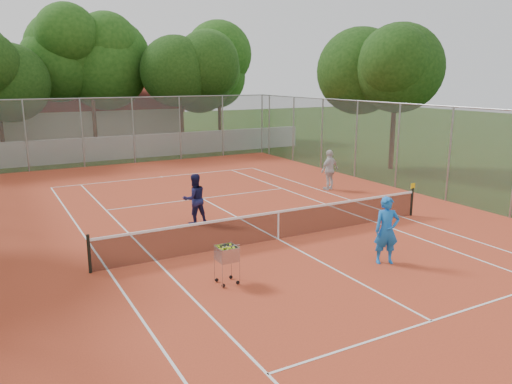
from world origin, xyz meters
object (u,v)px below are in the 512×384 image
player_far_left (195,199)px  player_far_right (330,170)px  clubhouse (67,116)px  player_near (387,230)px  ball_hopper (227,263)px  tennis_net (278,225)px

player_far_left → player_far_right: bearing=-165.0°
clubhouse → player_near: 32.49m
ball_hopper → clubhouse: bearing=78.1°
player_far_left → ball_hopper: player_far_left is taller
player_far_right → player_near: bearing=48.7°
tennis_net → ball_hopper: size_ratio=10.89×
clubhouse → ball_hopper: clubhouse is taller
tennis_net → player_far_right: (5.93, 5.16, 0.45)m
player_far_right → ball_hopper: bearing=26.4°
player_near → ball_hopper: player_near is taller
tennis_net → player_far_left: size_ratio=6.54×
clubhouse → player_near: (3.57, -32.27, -1.22)m
player_near → player_far_left: (-3.25, 6.28, -0.05)m
tennis_net → player_near: (1.57, -3.27, 0.47)m
tennis_net → ball_hopper: ball_hopper is taller
player_near → ball_hopper: size_ratio=1.77×
player_far_left → ball_hopper: (-1.32, -5.43, -0.36)m
clubhouse → ball_hopper: (-1.00, -31.42, -1.63)m
tennis_net → clubhouse: clubhouse is taller
clubhouse → player_near: bearing=-83.7°
clubhouse → player_far_left: 26.02m
tennis_net → ball_hopper: bearing=-141.1°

